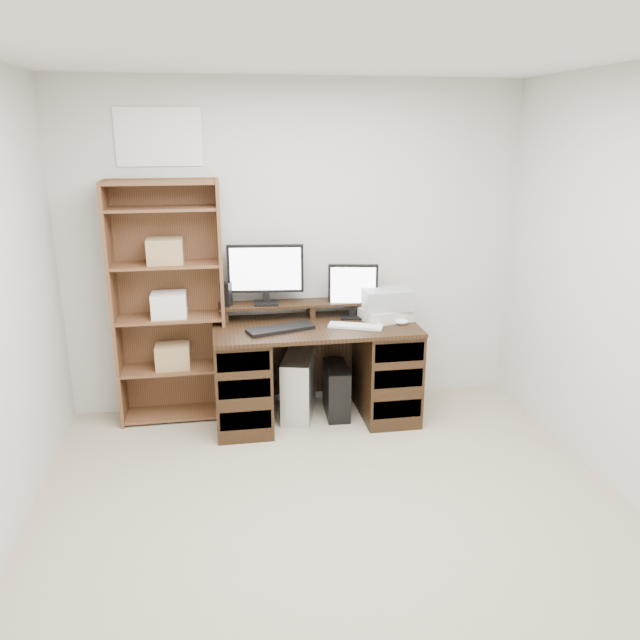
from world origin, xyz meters
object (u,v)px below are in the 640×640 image
object	(u,v)px
bookshelf	(169,302)
monitor_wide	(266,271)
desk	(315,370)
tower_silver	(299,386)
printer	(386,314)
monitor_small	(353,289)
tower_black	(336,390)

from	to	relation	value
bookshelf	monitor_wide	bearing A→B (deg)	0.09
desk	tower_silver	distance (m)	0.20
desk	printer	world-z (taller)	printer
printer	monitor_small	bearing A→B (deg)	142.54
printer	desk	bearing A→B (deg)	171.04
tower_silver	tower_black	size ratio (longest dim) A/B	1.20
tower_black	desk	bearing A→B (deg)	-165.73
printer	tower_black	bearing A→B (deg)	167.46
monitor_small	printer	size ratio (longest dim) A/B	1.17
printer	bookshelf	size ratio (longest dim) A/B	0.20
desk	bookshelf	size ratio (longest dim) A/B	0.83
tower_black	bookshelf	bearing A→B (deg)	174.72
monitor_small	desk	bearing A→B (deg)	-144.45
tower_silver	bookshelf	distance (m)	1.16
monitor_small	bookshelf	distance (m)	1.37
monitor_wide	printer	distance (m)	0.96
monitor_wide	tower_silver	bearing A→B (deg)	-26.68
tower_black	bookshelf	distance (m)	1.43
monitor_wide	bookshelf	bearing A→B (deg)	-173.60
tower_silver	desk	bearing A→B (deg)	-15.69
desk	tower_black	world-z (taller)	desk
tower_black	bookshelf	world-z (taller)	bookshelf
desk	tower_silver	world-z (taller)	desk
monitor_small	tower_silver	bearing A→B (deg)	-159.56
bookshelf	printer	bearing A→B (deg)	-6.40
monitor_wide	tower_black	xyz separation A→B (m)	(0.51, -0.18, -0.92)
monitor_wide	printer	xyz separation A→B (m)	(0.89, -0.18, -0.33)
monitor_wide	monitor_small	size ratio (longest dim) A/B	1.37
monitor_wide	tower_black	size ratio (longest dim) A/B	1.41
printer	bookshelf	distance (m)	1.62
desk	printer	xyz separation A→B (m)	(0.55, 0.03, 0.40)
monitor_small	tower_silver	distance (m)	0.86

